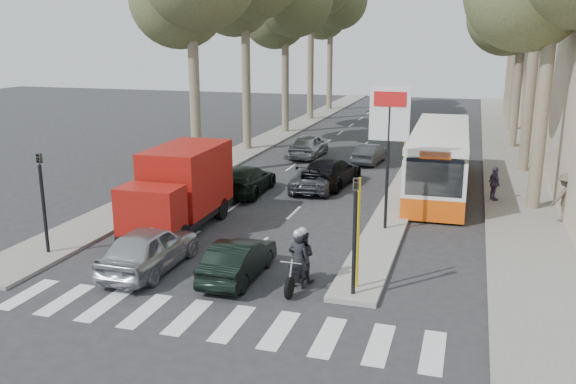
# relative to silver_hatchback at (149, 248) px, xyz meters

# --- Properties ---
(ground) EXTENTS (120.00, 120.00, 0.00)m
(ground) POSITION_rel_silver_hatchback_xyz_m (3.50, 1.21, -0.75)
(ground) COLOR #28282B
(ground) RESTS_ON ground
(sidewalk_right) EXTENTS (3.20, 70.00, 0.12)m
(sidewalk_right) POSITION_rel_silver_hatchback_xyz_m (12.10, 26.21, -0.69)
(sidewalk_right) COLOR gray
(sidewalk_right) RESTS_ON ground
(median_left) EXTENTS (2.40, 64.00, 0.12)m
(median_left) POSITION_rel_silver_hatchback_xyz_m (-4.50, 29.21, -0.69)
(median_left) COLOR gray
(median_left) RESTS_ON ground
(traffic_island) EXTENTS (1.50, 26.00, 0.16)m
(traffic_island) POSITION_rel_silver_hatchback_xyz_m (6.75, 12.21, -0.67)
(traffic_island) COLOR gray
(traffic_island) RESTS_ON ground
(billboard) EXTENTS (1.50, 12.10, 5.60)m
(billboard) POSITION_rel_silver_hatchback_xyz_m (6.75, 6.20, 2.96)
(billboard) COLOR yellow
(billboard) RESTS_ON ground
(traffic_light_island) EXTENTS (0.16, 0.41, 3.60)m
(traffic_light_island) POSITION_rel_silver_hatchback_xyz_m (6.75, -0.29, 1.74)
(traffic_light_island) COLOR black
(traffic_light_island) RESTS_ON ground
(traffic_light_left) EXTENTS (0.16, 0.41, 3.60)m
(traffic_light_left) POSITION_rel_silver_hatchback_xyz_m (-4.10, 0.21, 1.74)
(traffic_light_left) COLOR black
(traffic_light_left) RESTS_ON ground
(tree_l_c) EXTENTS (7.40, 7.20, 13.71)m
(tree_l_c) POSITION_rel_silver_hatchback_xyz_m (-4.27, 29.32, 9.29)
(tree_l_c) COLOR #6B604C
(tree_l_c) RESTS_ON ground
(tree_l_e) EXTENTS (7.40, 7.20, 14.49)m
(tree_l_e) POSITION_rel_silver_hatchback_xyz_m (-4.47, 45.32, 9.98)
(tree_l_e) COLOR #6B604C
(tree_l_e) RESTS_ON ground
(tree_r_e) EXTENTS (7.40, 7.20, 14.10)m
(tree_r_e) POSITION_rel_silver_hatchback_xyz_m (12.73, 43.32, 9.64)
(tree_r_e) COLOR #6B604C
(tree_r_e) RESTS_ON ground
(silver_hatchback) EXTENTS (1.77, 4.39, 1.50)m
(silver_hatchback) POSITION_rel_silver_hatchback_xyz_m (0.00, 0.00, 0.00)
(silver_hatchback) COLOR #ADAFB5
(silver_hatchback) RESTS_ON ground
(dark_hatchback) EXTENTS (1.32, 3.78, 1.24)m
(dark_hatchback) POSITION_rel_silver_hatchback_xyz_m (3.00, 0.21, -0.13)
(dark_hatchback) COLOR black
(dark_hatchback) RESTS_ON ground
(queue_car_a) EXTENTS (2.39, 4.42, 1.18)m
(queue_car_a) POSITION_rel_silver_hatchback_xyz_m (2.40, 11.88, -0.16)
(queue_car_a) COLOR #515359
(queue_car_a) RESTS_ON ground
(queue_car_b) EXTENTS (2.66, 5.21, 1.45)m
(queue_car_b) POSITION_rel_silver_hatchback_xyz_m (3.00, 12.96, -0.02)
(queue_car_b) COLOR black
(queue_car_b) RESTS_ON ground
(queue_car_c) EXTENTS (1.77, 4.37, 1.49)m
(queue_car_c) POSITION_rel_silver_hatchback_xyz_m (0.00, 19.93, -0.00)
(queue_car_c) COLOR #9B9EA2
(queue_car_c) RESTS_ON ground
(queue_car_d) EXTENTS (1.65, 3.68, 1.17)m
(queue_car_d) POSITION_rel_silver_hatchback_xyz_m (4.02, 19.22, -0.16)
(queue_car_d) COLOR #515459
(queue_car_d) RESTS_ON ground
(queue_car_e) EXTENTS (2.06, 4.75, 1.36)m
(queue_car_e) POSITION_rel_silver_hatchback_xyz_m (-0.50, 10.21, -0.07)
(queue_car_e) COLOR black
(queue_car_e) RESTS_ON ground
(red_truck) EXTENTS (2.44, 6.05, 3.20)m
(red_truck) POSITION_rel_silver_hatchback_xyz_m (-0.99, 4.31, 0.94)
(red_truck) COLOR black
(red_truck) RESTS_ON ground
(city_bus) EXTENTS (2.79, 11.80, 3.10)m
(city_bus) POSITION_rel_silver_hatchback_xyz_m (8.30, 13.55, 0.88)
(city_bus) COLOR #E9530C
(city_bus) RESTS_ON ground
(motorcycle) EXTENTS (0.80, 2.20, 1.87)m
(motorcycle) POSITION_rel_silver_hatchback_xyz_m (5.01, 0.20, 0.10)
(motorcycle) COLOR black
(motorcycle) RESTS_ON ground
(pedestrian_near) EXTENTS (0.79, 1.01, 1.56)m
(pedestrian_near) POSITION_rel_silver_hatchback_xyz_m (10.88, 11.96, 0.15)
(pedestrian_near) COLOR #443854
(pedestrian_near) RESTS_ON sidewalk_right
(pedestrian_far) EXTENTS (1.35, 1.24, 1.98)m
(pedestrian_far) POSITION_rel_silver_hatchback_xyz_m (13.50, 9.40, 0.36)
(pedestrian_far) COLOR brown
(pedestrian_far) RESTS_ON sidewalk_right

